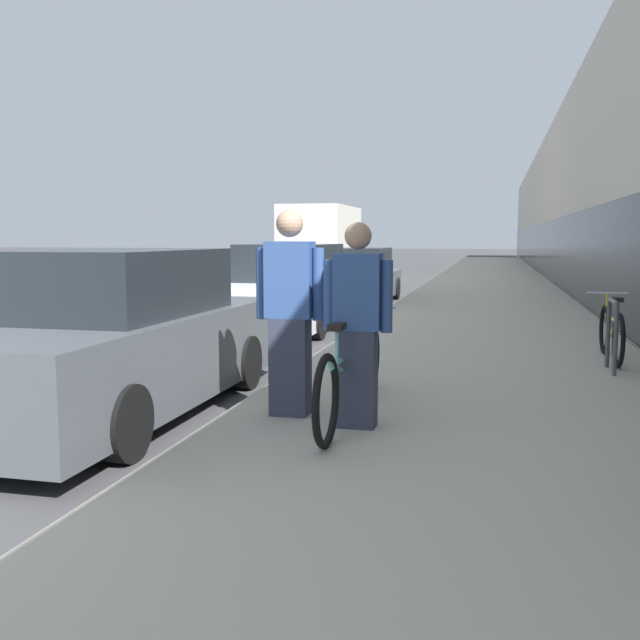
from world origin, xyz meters
TOP-DOWN VIEW (x-y plane):
  - sidewalk_slab at (5.17, 21.00)m, footprint 4.30×70.00m
  - tandem_bicycle at (4.15, 2.57)m, footprint 0.52×2.73m
  - person_rider at (4.27, 2.21)m, footprint 0.57×0.22m
  - person_bystander at (3.62, 2.47)m, footprint 0.61×0.24m
  - bike_rack_hoop at (6.69, 5.32)m, footprint 0.05×0.60m
  - cruiser_bike_nearest at (6.81, 6.13)m, footprint 0.52×1.78m
  - parked_sedan_curbside at (1.80, 2.64)m, footprint 1.92×4.51m
  - vintage_roadster_curbside at (1.68, 9.26)m, footprint 1.87×4.40m
  - parked_sedan_far at (1.85, 14.86)m, footprint 1.93×4.15m
  - moving_truck at (-1.57, 25.58)m, footprint 2.53×6.50m

SIDE VIEW (x-z plane):
  - sidewalk_slab at x=5.17m, z-range 0.00..0.14m
  - cruiser_bike_nearest at x=6.81m, z-range 0.07..0.91m
  - tandem_bicycle at x=4.15m, z-range 0.07..0.96m
  - parked_sedan_far at x=1.85m, z-range -0.07..1.36m
  - bike_rack_hoop at x=6.69m, z-range 0.23..1.07m
  - vintage_roadster_curbside at x=1.68m, z-range -0.08..1.49m
  - parked_sedan_curbside at x=1.80m, z-range -0.07..1.50m
  - person_rider at x=4.27m, z-range 0.14..1.82m
  - person_bystander at x=3.62m, z-range 0.14..1.93m
  - moving_truck at x=-1.57m, z-range 0.01..2.98m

